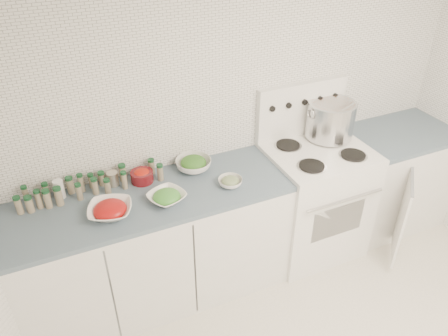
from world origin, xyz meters
TOP-DOWN VIEW (x-y plane):
  - room_walls at (0.00, 0.00)m, footprint 3.54×3.04m
  - counter_left at (-0.82, 1.19)m, footprint 1.85×0.62m
  - stove at (0.48, 1.19)m, footprint 0.76×0.70m
  - counter_right at (1.30, 1.19)m, footprint 0.89×0.91m
  - stock_pot at (0.66, 1.33)m, footprint 0.39×0.37m
  - bowl_tomato at (-1.10, 1.11)m, footprint 0.34×0.34m
  - bowl_snowpea at (-0.74, 1.10)m, footprint 0.30×0.30m
  - bowl_broccoli at (-0.45, 1.37)m, footprint 0.26×0.26m
  - bowl_zucchini at (-0.30, 1.09)m, footprint 0.20×0.20m
  - bowl_pepper at (-0.82, 1.38)m, footprint 0.15×0.15m
  - salt_canister at (-1.36, 1.42)m, footprint 0.07×0.07m
  - tin_can at (-1.01, 1.42)m, footprint 0.10×0.10m
  - spice_cluster at (-1.22, 1.39)m, footprint 0.94×0.16m

SIDE VIEW (x-z plane):
  - counter_right at x=1.30m, z-range 0.00..0.90m
  - counter_left at x=-0.82m, z-range 0.00..0.90m
  - stove at x=0.48m, z-range -0.18..1.18m
  - bowl_zucchini at x=-0.30m, z-range 0.90..0.96m
  - bowl_snowpea at x=-0.74m, z-range 0.89..0.97m
  - bowl_tomato at x=-1.10m, z-range 0.89..0.98m
  - bowl_pepper at x=-0.82m, z-range 0.90..0.99m
  - bowl_broccoli at x=-0.45m, z-range 0.90..1.00m
  - tin_can at x=-1.01m, z-range 0.90..1.00m
  - spice_cluster at x=-1.22m, z-range 0.90..1.03m
  - salt_canister at x=-1.36m, z-range 0.90..1.03m
  - stock_pot at x=0.66m, z-range 0.96..1.24m
  - room_walls at x=0.00m, z-range 0.30..2.82m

